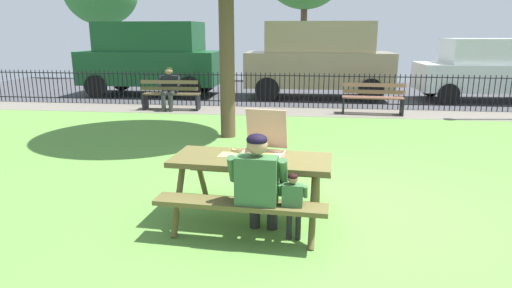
# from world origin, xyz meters

# --- Properties ---
(ground) EXTENTS (28.00, 11.54, 0.02)m
(ground) POSITION_xyz_m (0.00, 1.77, -0.01)
(ground) COLOR #5C8F3D
(cobblestone_walkway) EXTENTS (28.00, 1.40, 0.01)m
(cobblestone_walkway) POSITION_xyz_m (0.00, 6.84, -0.00)
(cobblestone_walkway) COLOR slate
(street_asphalt) EXTENTS (28.00, 7.04, 0.01)m
(street_asphalt) POSITION_xyz_m (0.00, 11.06, -0.01)
(street_asphalt) COLOR #424247
(picnic_table_foreground) EXTENTS (1.89, 1.59, 0.79)m
(picnic_table_foreground) POSITION_xyz_m (-1.10, -0.39, 0.60)
(picnic_table_foreground) COLOR brown
(picnic_table_foreground) RESTS_ON ground
(pizza_box_open) EXTENTS (0.55, 0.61, 0.53)m
(pizza_box_open) POSITION_xyz_m (-0.97, -0.35, 0.87)
(pizza_box_open) COLOR tan
(pizza_box_open) RESTS_ON picnic_table_foreground
(pizza_slice_on_table) EXTENTS (0.32, 0.32, 0.02)m
(pizza_slice_on_table) POSITION_xyz_m (-1.36, -0.26, 0.78)
(pizza_slice_on_table) COLOR #EDDB6F
(pizza_slice_on_table) RESTS_ON picnic_table_foreground
(adult_at_table) EXTENTS (0.62, 0.61, 1.19)m
(adult_at_table) POSITION_xyz_m (-0.95, -0.90, 0.66)
(adult_at_table) COLOR #242424
(adult_at_table) RESTS_ON ground
(child_at_table) EXTENTS (0.30, 0.30, 0.80)m
(child_at_table) POSITION_xyz_m (-0.59, -0.96, 0.49)
(child_at_table) COLOR black
(child_at_table) RESTS_ON ground
(iron_fence_streetside) EXTENTS (23.84, 0.03, 1.00)m
(iron_fence_streetside) POSITION_xyz_m (-0.00, 7.54, 0.51)
(iron_fence_streetside) COLOR black
(iron_fence_streetside) RESTS_ON ground
(park_bench_left) EXTENTS (1.62, 0.53, 0.85)m
(park_bench_left) POSITION_xyz_m (-4.33, 6.70, 0.42)
(park_bench_left) COLOR brown
(park_bench_left) RESTS_ON ground
(park_bench_center) EXTENTS (1.62, 0.55, 0.85)m
(park_bench_center) POSITION_xyz_m (1.21, 6.70, 0.42)
(park_bench_center) COLOR brown
(park_bench_center) RESTS_ON ground
(person_on_park_bench) EXTENTS (0.63, 0.62, 1.19)m
(person_on_park_bench) POSITION_xyz_m (-4.38, 6.72, 0.66)
(person_on_park_bench) COLOR #333333
(person_on_park_bench) RESTS_ON ground
(parked_car_far_left) EXTENTS (4.73, 2.12, 2.46)m
(parked_car_far_left) POSITION_xyz_m (-5.89, 9.53, 1.31)
(parked_car_far_left) COLOR #174B26
(parked_car_far_left) RESTS_ON ground
(parked_car_left) EXTENTS (4.75, 2.18, 2.46)m
(parked_car_left) POSITION_xyz_m (-0.22, 9.53, 1.31)
(parked_car_left) COLOR #9C8867
(parked_car_left) RESTS_ON ground
(parked_car_center) EXTENTS (4.47, 2.05, 1.94)m
(parked_car_center) POSITION_xyz_m (5.12, 9.52, 1.01)
(parked_car_center) COLOR silver
(parked_car_center) RESTS_ON ground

